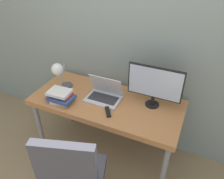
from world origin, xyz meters
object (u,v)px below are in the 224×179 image
desk_lamp (59,72)px  office_chair (72,175)px  book_stack (61,96)px  laptop (104,94)px  monitor (155,84)px

desk_lamp → office_chair: (0.60, -0.75, -0.45)m
desk_lamp → book_stack: (0.11, -0.16, -0.18)m
laptop → monitor: 0.54m
monitor → desk_lamp: bearing=-170.7°
laptop → monitor: bearing=11.5°
desk_lamp → office_chair: desk_lamp is taller
laptop → desk_lamp: 0.54m
laptop → monitor: size_ratio=0.67×
monitor → book_stack: 0.96m
monitor → desk_lamp: monitor is taller
monitor → laptop: bearing=-168.5°
desk_lamp → book_stack: size_ratio=1.24×
book_stack → monitor: bearing=20.3°
laptop → book_stack: size_ratio=1.31×
desk_lamp → office_chair: bearing=-51.2°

